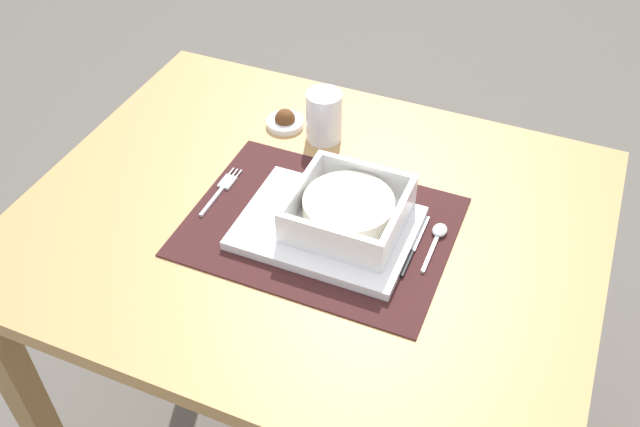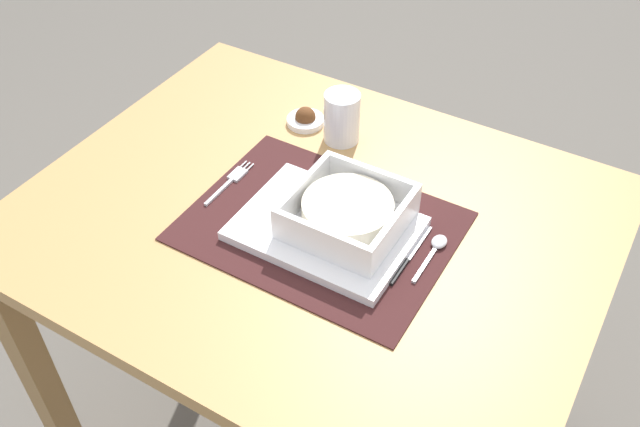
{
  "view_description": "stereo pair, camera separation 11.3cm",
  "coord_description": "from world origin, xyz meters",
  "px_view_note": "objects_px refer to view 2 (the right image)",
  "views": [
    {
      "loc": [
        0.35,
        -0.79,
        1.52
      ],
      "look_at": [
        0.03,
        -0.02,
        0.74
      ],
      "focal_mm": 39.42,
      "sensor_mm": 36.0,
      "label": 1
    },
    {
      "loc": [
        0.45,
        -0.74,
        1.52
      ],
      "look_at": [
        0.03,
        -0.02,
        0.74
      ],
      "focal_mm": 39.42,
      "sensor_mm": 36.0,
      "label": 2
    }
  ],
  "objects_px": {
    "spoon": "(436,247)",
    "condiment_saucer": "(305,119)",
    "porridge_bowl": "(347,213)",
    "butter_knife": "(407,258)",
    "drinking_glass": "(342,120)",
    "fork": "(232,179)",
    "dining_table": "(313,255)"
  },
  "relations": [
    {
      "from": "fork",
      "to": "drinking_glass",
      "type": "xyz_separation_m",
      "value": [
        0.1,
        0.21,
        0.04
      ]
    },
    {
      "from": "fork",
      "to": "butter_knife",
      "type": "xyz_separation_m",
      "value": [
        0.35,
        -0.02,
        0.0
      ]
    },
    {
      "from": "fork",
      "to": "butter_knife",
      "type": "height_order",
      "value": "butter_knife"
    },
    {
      "from": "butter_knife",
      "to": "drinking_glass",
      "type": "distance_m",
      "value": 0.33
    },
    {
      "from": "porridge_bowl",
      "to": "fork",
      "type": "distance_m",
      "value": 0.24
    },
    {
      "from": "butter_knife",
      "to": "drinking_glass",
      "type": "height_order",
      "value": "drinking_glass"
    },
    {
      "from": "dining_table",
      "to": "porridge_bowl",
      "type": "bearing_deg",
      "value": -7.71
    },
    {
      "from": "fork",
      "to": "butter_knife",
      "type": "distance_m",
      "value": 0.35
    },
    {
      "from": "fork",
      "to": "drinking_glass",
      "type": "bearing_deg",
      "value": 64.43
    },
    {
      "from": "dining_table",
      "to": "fork",
      "type": "bearing_deg",
      "value": -179.96
    },
    {
      "from": "dining_table",
      "to": "spoon",
      "type": "distance_m",
      "value": 0.24
    },
    {
      "from": "fork",
      "to": "drinking_glass",
      "type": "relative_size",
      "value": 1.35
    },
    {
      "from": "drinking_glass",
      "to": "condiment_saucer",
      "type": "distance_m",
      "value": 0.09
    },
    {
      "from": "butter_knife",
      "to": "condiment_saucer",
      "type": "height_order",
      "value": "condiment_saucer"
    },
    {
      "from": "butter_knife",
      "to": "spoon",
      "type": "bearing_deg",
      "value": 51.38
    },
    {
      "from": "porridge_bowl",
      "to": "butter_knife",
      "type": "relative_size",
      "value": 1.21
    },
    {
      "from": "porridge_bowl",
      "to": "condiment_saucer",
      "type": "height_order",
      "value": "porridge_bowl"
    },
    {
      "from": "drinking_glass",
      "to": "porridge_bowl",
      "type": "bearing_deg",
      "value": -58.75
    },
    {
      "from": "porridge_bowl",
      "to": "spoon",
      "type": "distance_m",
      "value": 0.15
    },
    {
      "from": "condiment_saucer",
      "to": "porridge_bowl",
      "type": "bearing_deg",
      "value": -46.17
    },
    {
      "from": "fork",
      "to": "condiment_saucer",
      "type": "relative_size",
      "value": 1.82
    },
    {
      "from": "dining_table",
      "to": "butter_knife",
      "type": "xyz_separation_m",
      "value": [
        0.18,
        -0.02,
        0.11
      ]
    },
    {
      "from": "dining_table",
      "to": "spoon",
      "type": "xyz_separation_m",
      "value": [
        0.21,
        0.03,
        0.11
      ]
    },
    {
      "from": "porridge_bowl",
      "to": "fork",
      "type": "xyz_separation_m",
      "value": [
        -0.24,
        0.01,
        -0.04
      ]
    },
    {
      "from": "condiment_saucer",
      "to": "drinking_glass",
      "type": "bearing_deg",
      "value": -5.62
    },
    {
      "from": "porridge_bowl",
      "to": "condiment_saucer",
      "type": "relative_size",
      "value": 2.4
    },
    {
      "from": "spoon",
      "to": "condiment_saucer",
      "type": "relative_size",
      "value": 1.55
    },
    {
      "from": "porridge_bowl",
      "to": "butter_knife",
      "type": "distance_m",
      "value": 0.12
    },
    {
      "from": "butter_knife",
      "to": "condiment_saucer",
      "type": "distance_m",
      "value": 0.4
    },
    {
      "from": "dining_table",
      "to": "drinking_glass",
      "type": "xyz_separation_m",
      "value": [
        -0.06,
        0.21,
        0.14
      ]
    },
    {
      "from": "porridge_bowl",
      "to": "drinking_glass",
      "type": "relative_size",
      "value": 1.77
    },
    {
      "from": "butter_knife",
      "to": "drinking_glass",
      "type": "bearing_deg",
      "value": 133.27
    }
  ]
}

